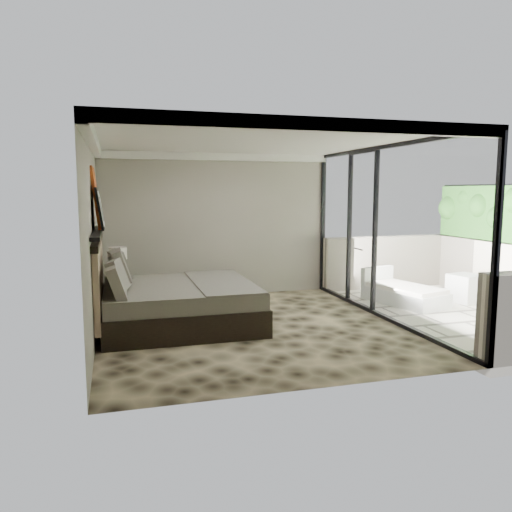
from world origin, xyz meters
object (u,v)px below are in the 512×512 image
object	(u,v)px
nightstand	(116,293)
lounger	(402,293)
table_lamp	(118,259)
ottoman	(465,288)
bed	(172,301)

from	to	relation	value
nightstand	lounger	bearing A→B (deg)	-30.75
nightstand	table_lamp	xyz separation A→B (m)	(0.05, 0.05, 0.61)
ottoman	table_lamp	bearing A→B (deg)	168.43
bed	nightstand	world-z (taller)	bed
nightstand	bed	bearing A→B (deg)	-79.02
nightstand	ottoman	bearing A→B (deg)	-30.69
bed	lounger	size ratio (longest dim) A/B	1.43
nightstand	lounger	distance (m)	5.22
table_lamp	lounger	bearing A→B (deg)	-11.75
nightstand	lounger	size ratio (longest dim) A/B	0.33
ottoman	nightstand	bearing A→B (deg)	168.95
table_lamp	lounger	xyz separation A→B (m)	(5.07, -1.05, -0.70)
nightstand	lounger	xyz separation A→B (m)	(5.12, -1.01, -0.09)
bed	table_lamp	world-z (taller)	bed
table_lamp	ottoman	distance (m)	6.43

